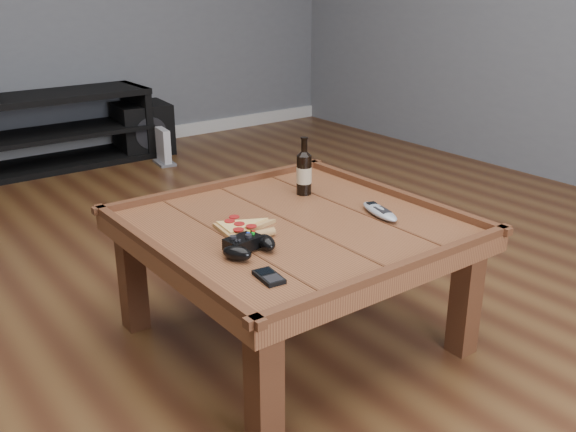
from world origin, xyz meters
TOP-DOWN VIEW (x-y plane):
  - ground at (0.00, 0.00)m, footprint 6.00×6.00m
  - baseboard at (0.00, 2.99)m, footprint 5.00×0.02m
  - coffee_table at (0.00, 0.00)m, footprint 1.03×1.03m
  - media_console at (0.00, 2.75)m, footprint 1.40×0.45m
  - beer_bottle at (0.22, 0.22)m, footprint 0.06×0.06m
  - game_controller at (-0.26, -0.12)m, footprint 0.20×0.14m
  - pizza_slice at (-0.18, 0.05)m, footprint 0.20×0.29m
  - smartphone at (-0.31, -0.30)m, footprint 0.07×0.11m
  - remote_control at (0.29, -0.12)m, footprint 0.11×0.21m
  - subwoofer at (0.70, 2.73)m, footprint 0.40×0.40m
  - game_console at (0.67, 2.36)m, footprint 0.14×0.21m

SIDE VIEW (x-z plane):
  - ground at x=0.00m, z-range 0.00..0.00m
  - baseboard at x=0.00m, z-range 0.00..0.10m
  - game_console at x=0.67m, z-range -0.01..0.24m
  - subwoofer at x=0.70m, z-range 0.00..0.36m
  - media_console at x=0.00m, z-range 0.00..0.50m
  - coffee_table at x=0.00m, z-range 0.15..0.63m
  - smartphone at x=-0.31m, z-range 0.45..0.46m
  - pizza_slice at x=-0.18m, z-range 0.45..0.47m
  - remote_control at x=0.29m, z-range 0.45..0.48m
  - game_controller at x=-0.26m, z-range 0.45..0.50m
  - beer_bottle at x=0.22m, z-range 0.43..0.65m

